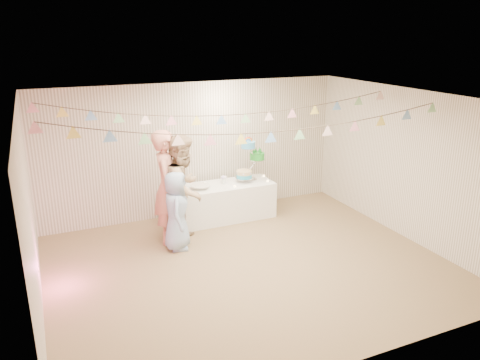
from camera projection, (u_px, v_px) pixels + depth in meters
name	position (u px, v px, depth m)	size (l,w,h in m)	color
floor	(249.00, 266.00, 7.32)	(6.00, 6.00, 0.00)	brown
ceiling	(250.00, 99.00, 6.53)	(6.00, 6.00, 0.00)	silver
back_wall	(195.00, 150.00, 9.10)	(6.00, 6.00, 0.00)	silver
front_wall	(354.00, 259.00, 4.75)	(6.00, 6.00, 0.00)	silver
left_wall	(30.00, 219.00, 5.77)	(5.00, 5.00, 0.00)	silver
right_wall	(407.00, 165.00, 8.08)	(5.00, 5.00, 0.00)	silver
table	(226.00, 201.00, 9.08)	(1.85, 0.74, 0.69)	white
cake_stand	(250.00, 157.00, 9.09)	(0.73, 0.43, 0.82)	silver
cake_bottom	(245.00, 175.00, 9.08)	(0.31, 0.31, 0.15)	#2A9EC4
cake_middle	(257.00, 158.00, 9.25)	(0.27, 0.27, 0.22)	#1E8C24
cake_top_tier	(248.00, 147.00, 8.97)	(0.25, 0.25, 0.19)	#4096CA
platter	(200.00, 185.00, 8.71)	(0.36, 0.36, 0.02)	white
posy	(224.00, 177.00, 8.97)	(0.14, 0.14, 0.16)	white
person_adult_a	(168.00, 187.00, 7.92)	(0.72, 0.47, 1.97)	tan
person_adult_b	(184.00, 189.00, 7.93)	(0.92, 0.72, 1.89)	tan
person_child	(176.00, 211.00, 7.72)	(0.66, 0.43, 1.34)	#90A8CC
bunting_back	(221.00, 106.00, 7.56)	(5.60, 1.10, 0.40)	pink
bunting_front	(256.00, 121.00, 6.44)	(5.60, 0.90, 0.36)	#72A5E5
tealight_0	(188.00, 191.00, 8.53)	(0.04, 0.04, 0.03)	#FFD88C
tealight_1	(205.00, 183.00, 8.99)	(0.04, 0.04, 0.03)	#FFD88C
tealight_2	(235.00, 186.00, 8.82)	(0.04, 0.04, 0.03)	#FFD88C
tealight_3	(237.00, 178.00, 9.30)	(0.04, 0.04, 0.03)	#FFD88C
tealight_4	(268.00, 181.00, 9.13)	(0.04, 0.04, 0.03)	#FFD88C
tealight_5	(264.00, 176.00, 9.45)	(0.04, 0.04, 0.03)	#FFD88C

